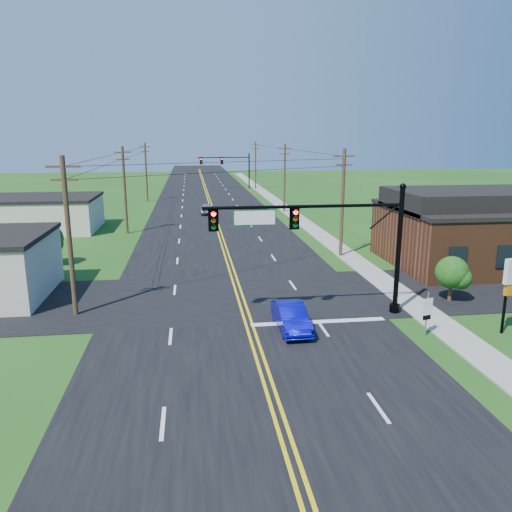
{
  "coord_description": "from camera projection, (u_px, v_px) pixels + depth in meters",
  "views": [
    {
      "loc": [
        -2.78,
        -18.16,
        9.98
      ],
      "look_at": [
        0.93,
        10.0,
        3.15
      ],
      "focal_mm": 35.0,
      "sensor_mm": 36.0,
      "label": 1
    }
  ],
  "objects": [
    {
      "name": "distant_car",
      "position": [
        207.0,
        209.0,
        65.58
      ],
      "size": [
        1.71,
        4.17,
        1.42
      ],
      "primitive_type": "imported",
      "rotation": [
        0.0,
        0.0,
        3.15
      ],
      "color": "#A2A1A6",
      "rests_on": "ground"
    },
    {
      "name": "brick_building",
      "position": [
        481.0,
        235.0,
        39.53
      ],
      "size": [
        14.2,
        11.2,
        4.7
      ],
      "color": "brown",
      "rests_on": "ground"
    },
    {
      "name": "cream_bldg_far",
      "position": [
        40.0,
        213.0,
        53.97
      ],
      "size": [
        12.2,
        9.2,
        3.7
      ],
      "color": "beige",
      "rests_on": "ground"
    },
    {
      "name": "signal_mast_far",
      "position": [
        227.0,
        165.0,
        96.8
      ],
      "size": [
        10.98,
        0.6,
        7.48
      ],
      "color": "black",
      "rests_on": "ground"
    },
    {
      "name": "route_sign",
      "position": [
        427.0,
        311.0,
        25.26
      ],
      "size": [
        0.58,
        0.18,
        2.35
      ],
      "rotation": [
        0.0,
        0.0,
        0.25
      ],
      "color": "slate",
      "rests_on": "ground"
    },
    {
      "name": "tree_left",
      "position": [
        48.0,
        239.0,
        39.11
      ],
      "size": [
        2.4,
        2.4,
        3.37
      ],
      "color": "#3E251C",
      "rests_on": "ground"
    },
    {
      "name": "sidewalk",
      "position": [
        302.0,
        221.0,
        60.07
      ],
      "size": [
        2.0,
        160.0,
        0.08
      ],
      "primitive_type": "cube",
      "color": "gray",
      "rests_on": "ground"
    },
    {
      "name": "ground",
      "position": [
        265.0,
        389.0,
        20.19
      ],
      "size": [
        260.0,
        260.0,
        0.0
      ],
      "primitive_type": "plane",
      "color": "#1A4714",
      "rests_on": "ground"
    },
    {
      "name": "utility_pole_right_b",
      "position": [
        285.0,
        177.0,
        66.6
      ],
      "size": [
        1.8,
        0.28,
        9.0
      ],
      "color": "#3E251C",
      "rests_on": "ground"
    },
    {
      "name": "signal_mast_main",
      "position": [
        322.0,
        234.0,
        27.34
      ],
      "size": [
        11.3,
        0.6,
        7.48
      ],
      "color": "black",
      "rests_on": "ground"
    },
    {
      "name": "utility_pole_left_c",
      "position": [
        146.0,
        171.0,
        77.64
      ],
      "size": [
        1.8,
        0.28,
        9.0
      ],
      "color": "#3E251C",
      "rests_on": "ground"
    },
    {
      "name": "shrub_corner",
      "position": [
        452.0,
        273.0,
        30.57
      ],
      "size": [
        2.0,
        2.0,
        2.86
      ],
      "color": "#3E251C",
      "rests_on": "ground"
    },
    {
      "name": "utility_pole_right_c",
      "position": [
        255.0,
        164.0,
        95.52
      ],
      "size": [
        1.8,
        0.28,
        9.0
      ],
      "color": "#3E251C",
      "rests_on": "ground"
    },
    {
      "name": "blue_car",
      "position": [
        291.0,
        318.0,
        26.25
      ],
      "size": [
        1.55,
        4.19,
        1.37
      ],
      "primitive_type": "imported",
      "rotation": [
        0.0,
        0.0,
        0.02
      ],
      "color": "#0708A9",
      "rests_on": "ground"
    },
    {
      "name": "tree_right_back",
      "position": [
        393.0,
        217.0,
        46.68
      ],
      "size": [
        3.0,
        3.0,
        4.1
      ],
      "color": "#3E251C",
      "rests_on": "ground"
    },
    {
      "name": "utility_pole_left_b",
      "position": [
        125.0,
        188.0,
        51.61
      ],
      "size": [
        1.8,
        0.28,
        9.0
      ],
      "color": "#3E251C",
      "rests_on": "ground"
    },
    {
      "name": "road_main",
      "position": [
        211.0,
        211.0,
        68.38
      ],
      "size": [
        16.0,
        220.0,
        0.04
      ],
      "primitive_type": "cube",
      "color": "black",
      "rests_on": "ground"
    },
    {
      "name": "utility_pole_right_a",
      "position": [
        343.0,
        201.0,
        41.54
      ],
      "size": [
        1.8,
        0.28,
        9.0
      ],
      "color": "#3E251C",
      "rests_on": "ground"
    },
    {
      "name": "utility_pole_left_a",
      "position": [
        69.0,
        234.0,
        27.52
      ],
      "size": [
        1.8,
        0.28,
        9.0
      ],
      "color": "#3E251C",
      "rests_on": "ground"
    },
    {
      "name": "stop_sign",
      "position": [
        402.0,
        248.0,
        37.79
      ],
      "size": [
        0.86,
        0.2,
        2.44
      ],
      "rotation": [
        0.0,
        0.0,
        -0.18
      ],
      "color": "slate",
      "rests_on": "ground"
    },
    {
      "name": "road_cross",
      "position": [
        237.0,
        297.0,
        31.75
      ],
      "size": [
        70.0,
        10.0,
        0.04
      ],
      "primitive_type": "cube",
      "color": "black",
      "rests_on": "ground"
    }
  ]
}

